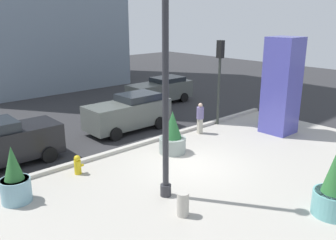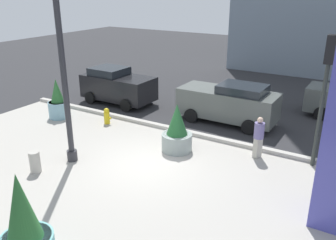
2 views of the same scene
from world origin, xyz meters
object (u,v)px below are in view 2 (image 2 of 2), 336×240
at_px(car_far_lane, 229,103).
at_px(potted_plant_near_right, 58,103).
at_px(fire_hydrant, 107,116).
at_px(potted_plant_mid_plaza, 25,231).
at_px(concrete_bollard, 35,162).
at_px(potted_plant_by_pillar, 177,132).
at_px(traffic_light_corner, 326,81).
at_px(lamp_post, 62,58).
at_px(car_curb_west, 117,86).
at_px(pedestrian_crossing, 259,136).

bearing_deg(car_far_lane, potted_plant_near_right, -153.20).
relative_size(fire_hydrant, car_far_lane, 0.17).
bearing_deg(potted_plant_mid_plaza, concrete_bollard, 138.45).
distance_m(potted_plant_near_right, potted_plant_by_pillar, 6.57).
relative_size(potted_plant_mid_plaza, traffic_light_corner, 0.52).
distance_m(lamp_post, car_far_lane, 7.79).
distance_m(potted_plant_mid_plaza, car_curb_west, 11.87).
xyz_separation_m(potted_plant_mid_plaza, car_far_lane, (0.41, 10.69, 0.02)).
distance_m(lamp_post, car_curb_west, 7.35).
xyz_separation_m(car_curb_west, pedestrian_crossing, (8.43, -2.53, -0.07)).
xyz_separation_m(traffic_light_corner, pedestrian_crossing, (-1.86, -0.41, -2.17)).
distance_m(potted_plant_near_right, pedestrian_crossing, 9.40).
xyz_separation_m(fire_hydrant, car_far_lane, (4.62, 3.02, 0.57)).
distance_m(concrete_bollard, car_far_lane, 8.61).
bearing_deg(car_curb_west, car_far_lane, 2.83).
relative_size(lamp_post, traffic_light_corner, 1.69).
height_order(lamp_post, fire_hydrant, lamp_post).
relative_size(lamp_post, potted_plant_near_right, 4.03).
height_order(potted_plant_mid_plaza, concrete_bollard, potted_plant_mid_plaza).
relative_size(lamp_post, pedestrian_crossing, 4.84).
distance_m(potted_plant_near_right, car_far_lane, 7.94).
distance_m(potted_plant_near_right, concrete_bollard, 5.34).
relative_size(concrete_bollard, car_far_lane, 0.17).
distance_m(potted_plant_near_right, car_curb_west, 3.41).
height_order(potted_plant_near_right, potted_plant_by_pillar, potted_plant_near_right).
xyz_separation_m(potted_plant_mid_plaza, concrete_bollard, (-3.34, 2.96, -0.54)).
bearing_deg(car_far_lane, potted_plant_by_pillar, -97.68).
bearing_deg(car_far_lane, lamp_post, -117.01).
xyz_separation_m(potted_plant_by_pillar, car_far_lane, (0.52, 3.82, 0.18)).
xyz_separation_m(potted_plant_mid_plaza, pedestrian_crossing, (2.70, 7.86, -0.05)).
bearing_deg(traffic_light_corner, potted_plant_mid_plaza, -118.86).
height_order(potted_plant_near_right, concrete_bollard, potted_plant_near_right).
xyz_separation_m(potted_plant_near_right, pedestrian_crossing, (9.37, 0.74, 0.12)).
relative_size(lamp_post, concrete_bollard, 10.13).
height_order(fire_hydrant, pedestrian_crossing, pedestrian_crossing).
distance_m(potted_plant_mid_plaza, potted_plant_by_pillar, 6.87).
bearing_deg(pedestrian_crossing, car_far_lane, 128.92).
bearing_deg(car_curb_west, pedestrian_crossing, -16.70).
xyz_separation_m(lamp_post, car_curb_west, (-2.83, 6.18, -2.77)).
xyz_separation_m(concrete_bollard, traffic_light_corner, (7.89, 5.32, 2.66)).
bearing_deg(fire_hydrant, pedestrian_crossing, 1.58).
bearing_deg(potted_plant_near_right, fire_hydrant, 12.64).
distance_m(fire_hydrant, car_curb_west, 3.17).
bearing_deg(potted_plant_by_pillar, potted_plant_mid_plaza, -89.12).
xyz_separation_m(potted_plant_mid_plaza, potted_plant_by_pillar, (-0.11, 6.87, -0.16)).
relative_size(potted_plant_by_pillar, car_far_lane, 0.42).
height_order(potted_plant_by_pillar, pedestrian_crossing, potted_plant_by_pillar).
xyz_separation_m(potted_plant_mid_plaza, car_curb_west, (-5.73, 10.39, 0.02)).
relative_size(potted_plant_near_right, potted_plant_by_pillar, 1.02).
xyz_separation_m(potted_plant_by_pillar, traffic_light_corner, (4.66, 1.40, 2.28)).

